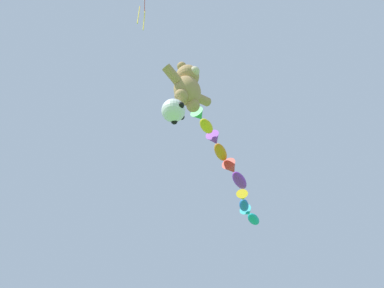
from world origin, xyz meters
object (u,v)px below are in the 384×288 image
at_px(soccer_ball_kite, 174,111).
at_px(fish_kite_teal, 250,215).
at_px(teddy_bear_kite, 188,86).
at_px(fish_kite_cobalt, 243,201).
at_px(fish_kite_tangerine, 218,146).
at_px(fish_kite_goldfin, 203,121).
at_px(diamond_kite, 144,7).
at_px(fish_kite_violet, 236,174).

bearing_deg(soccer_ball_kite, fish_kite_teal, 23.83).
distance_m(teddy_bear_kite, soccer_ball_kite, 1.82).
height_order(teddy_bear_kite, soccer_ball_kite, teddy_bear_kite).
height_order(fish_kite_cobalt, fish_kite_teal, fish_kite_teal).
height_order(fish_kite_tangerine, fish_kite_teal, fish_kite_tangerine).
bearing_deg(fish_kite_goldfin, diamond_kite, -157.91).
height_order(fish_kite_violet, fish_kite_teal, fish_kite_teal).
height_order(fish_kite_violet, fish_kite_cobalt, fish_kite_violet).
bearing_deg(fish_kite_violet, fish_kite_tangerine, -165.14).
bearing_deg(fish_kite_violet, soccer_ball_kite, -157.72).
bearing_deg(fish_kite_tangerine, teddy_bear_kite, -151.10).
bearing_deg(soccer_ball_kite, fish_kite_tangerine, 24.98).
height_order(fish_kite_cobalt, diamond_kite, diamond_kite).
bearing_deg(fish_kite_goldfin, teddy_bear_kite, -146.20).
distance_m(fish_kite_tangerine, diamond_kite, 7.84).
xyz_separation_m(teddy_bear_kite, diamond_kite, (-2.64, -0.29, 2.18)).
height_order(teddy_bear_kite, fish_kite_cobalt, fish_kite_cobalt).
xyz_separation_m(teddy_bear_kite, fish_kite_tangerine, (4.66, 2.57, 2.31)).
relative_size(fish_kite_tangerine, fish_kite_teal, 1.11).
bearing_deg(diamond_kite, fish_kite_violet, 20.08).
relative_size(teddy_bear_kite, fish_kite_violet, 1.05).
bearing_deg(fish_kite_violet, fish_kite_teal, 26.90).
distance_m(fish_kite_cobalt, fish_kite_teal, 1.67).
height_order(fish_kite_goldfin, fish_kite_tangerine, fish_kite_tangerine).
relative_size(fish_kite_tangerine, diamond_kite, 0.74).
bearing_deg(teddy_bear_kite, fish_kite_goldfin, 33.80).
xyz_separation_m(fish_kite_tangerine, fish_kite_teal, (5.44, 2.28, -0.23)).
distance_m(fish_kite_goldfin, fish_kite_tangerine, 1.81).
distance_m(fish_kite_goldfin, fish_kite_cobalt, 6.06).
height_order(soccer_ball_kite, fish_kite_violet, fish_kite_violet).
bearing_deg(teddy_bear_kite, diamond_kite, -173.63).
distance_m(fish_kite_cobalt, diamond_kite, 12.07).
bearing_deg(fish_kite_cobalt, teddy_bear_kite, -154.04).
distance_m(soccer_ball_kite, fish_kite_cobalt, 10.52).
bearing_deg(fish_kite_teal, soccer_ball_kite, -156.17).
xyz_separation_m(fish_kite_goldfin, fish_kite_cobalt, (5.63, 2.20, -0.37)).
bearing_deg(diamond_kite, fish_kite_teal, 22.00).
xyz_separation_m(soccer_ball_kite, fish_kite_violet, (7.08, 2.90, 3.76)).
bearing_deg(soccer_ball_kite, fish_kite_goldfin, 27.67).
bearing_deg(fish_kite_goldfin, fish_kite_tangerine, 19.30).
xyz_separation_m(soccer_ball_kite, fish_kite_cobalt, (9.02, 3.98, 3.68)).
bearing_deg(fish_kite_cobalt, fish_kite_violet, -150.87).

